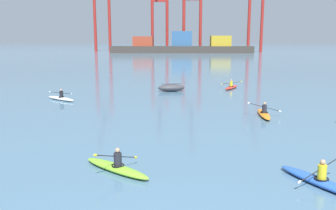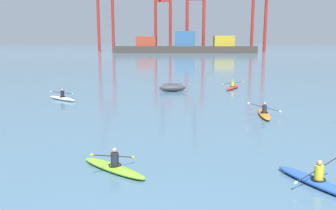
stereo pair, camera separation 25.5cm
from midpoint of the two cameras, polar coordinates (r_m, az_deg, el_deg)
The scene contains 11 objects.
container_barge at distance 135.27m, azimuth 2.84°, elevation 9.42°, with size 52.94×8.50×8.01m.
gantry_crane_west at distance 152.36m, azimuth -10.11°, elevation 15.57°, with size 7.25×19.86×39.88m.
gantry_crane_west_mid at distance 150.56m, azimuth -0.77°, elevation 14.94°, with size 7.33×14.74×34.90m.
gantry_crane_east_mid at distance 143.19m, azimuth 4.54°, elevation 15.43°, with size 7.77×18.36×38.49m.
gantry_crane_east at distance 149.48m, azimuth 14.65°, elevation 15.45°, with size 6.35×15.95×36.85m.
capsized_dinghy at distance 34.47m, azimuth 0.94°, elevation 2.79°, with size 2.76×1.56×0.76m.
kayak_white at distance 30.87m, azimuth -16.49°, elevation 1.11°, with size 3.07×2.53×0.95m.
kayak_blue at distance 13.54m, azimuth 23.27°, elevation -11.18°, with size 2.19×3.26×0.98m.
kayak_orange at distance 24.14m, azimuth 15.52°, elevation -1.37°, with size 2.23×3.43×0.95m.
kayak_red at distance 36.94m, azimuth 10.59°, elevation 2.85°, with size 2.08×3.30×0.95m.
kayak_lime at distance 13.90m, azimuth -8.26°, elevation -9.84°, with size 3.03×2.59×0.99m.
Camera 2 is at (0.84, -6.03, 4.98)m, focal length 37.81 mm.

